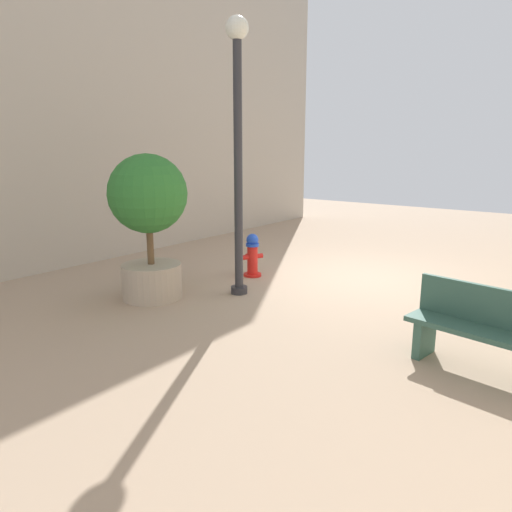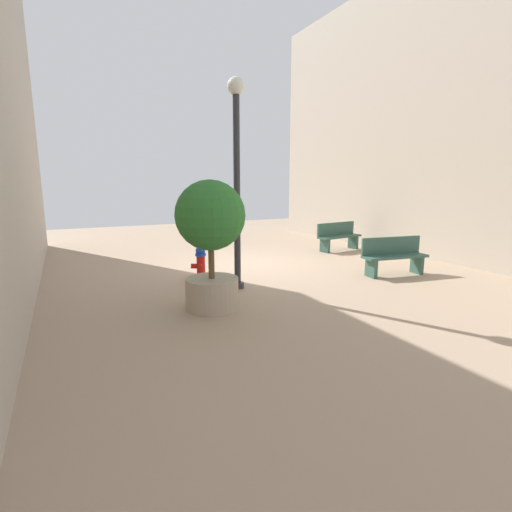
{
  "view_description": "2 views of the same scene",
  "coord_description": "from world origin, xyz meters",
  "px_view_note": "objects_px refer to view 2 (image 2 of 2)",
  "views": [
    {
      "loc": [
        -3.66,
        8.16,
        2.44
      ],
      "look_at": [
        0.98,
        2.07,
        0.68
      ],
      "focal_mm": 33.28,
      "sensor_mm": 36.0,
      "label": 1
    },
    {
      "loc": [
        4.57,
        9.62,
        2.29
      ],
      "look_at": [
        0.84,
        2.2,
        0.69
      ],
      "focal_mm": 26.76,
      "sensor_mm": 36.0,
      "label": 2
    }
  ],
  "objects_px": {
    "bench_near": "(338,236)",
    "planter_tree": "(211,233)",
    "fire_hydrant": "(201,263)",
    "street_lamp": "(237,163)",
    "bench_far": "(394,255)"
  },
  "relations": [
    {
      "from": "bench_near",
      "to": "planter_tree",
      "type": "distance_m",
      "value": 7.26
    },
    {
      "from": "fire_hydrant",
      "to": "planter_tree",
      "type": "relative_size",
      "value": 0.35
    },
    {
      "from": "bench_near",
      "to": "street_lamp",
      "type": "distance_m",
      "value": 6.21
    },
    {
      "from": "bench_near",
      "to": "bench_far",
      "type": "relative_size",
      "value": 1.0
    },
    {
      "from": "planter_tree",
      "to": "street_lamp",
      "type": "xyz_separation_m",
      "value": [
        -0.99,
        -1.06,
        1.28
      ]
    },
    {
      "from": "bench_far",
      "to": "street_lamp",
      "type": "relative_size",
      "value": 0.4
    },
    {
      "from": "fire_hydrant",
      "to": "bench_near",
      "type": "relative_size",
      "value": 0.47
    },
    {
      "from": "bench_far",
      "to": "street_lamp",
      "type": "xyz_separation_m",
      "value": [
        4.01,
        -0.62,
        2.19
      ]
    },
    {
      "from": "fire_hydrant",
      "to": "bench_far",
      "type": "distance_m",
      "value": 4.81
    },
    {
      "from": "fire_hydrant",
      "to": "bench_near",
      "type": "height_order",
      "value": "bench_near"
    },
    {
      "from": "bench_near",
      "to": "bench_far",
      "type": "height_order",
      "value": "same"
    },
    {
      "from": "bench_far",
      "to": "bench_near",
      "type": "bearing_deg",
      "value": -106.65
    },
    {
      "from": "bench_far",
      "to": "planter_tree",
      "type": "relative_size",
      "value": 0.74
    },
    {
      "from": "fire_hydrant",
      "to": "planter_tree",
      "type": "bearing_deg",
      "value": 77.0
    },
    {
      "from": "bench_near",
      "to": "street_lamp",
      "type": "xyz_separation_m",
      "value": [
        5.05,
        2.86,
        2.19
      ]
    }
  ]
}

